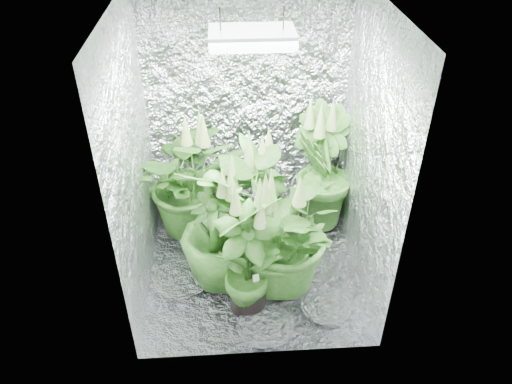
{
  "coord_description": "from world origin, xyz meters",
  "views": [
    {
      "loc": [
        -0.16,
        -2.86,
        2.77
      ],
      "look_at": [
        0.02,
        0.0,
        0.73
      ],
      "focal_mm": 35.0,
      "sensor_mm": 36.0,
      "label": 1
    }
  ],
  "objects_px": {
    "plant_b": "(258,205)",
    "plant_e": "(281,235)",
    "plant_a": "(191,180)",
    "circulation_fan": "(314,199)",
    "grow_lamp": "(252,38)",
    "plant_c": "(320,171)",
    "plant_d": "(218,228)",
    "plant_f": "(248,255)"
  },
  "relations": [
    {
      "from": "grow_lamp",
      "to": "plant_c",
      "type": "xyz_separation_m",
      "value": [
        0.59,
        0.55,
        -1.3
      ]
    },
    {
      "from": "grow_lamp",
      "to": "plant_d",
      "type": "xyz_separation_m",
      "value": [
        -0.26,
        -0.1,
        -1.32
      ]
    },
    {
      "from": "plant_b",
      "to": "plant_e",
      "type": "bearing_deg",
      "value": -69.71
    },
    {
      "from": "grow_lamp",
      "to": "plant_e",
      "type": "xyz_separation_m",
      "value": [
        0.18,
        -0.23,
        -1.31
      ]
    },
    {
      "from": "plant_a",
      "to": "plant_e",
      "type": "distance_m",
      "value": 0.99
    },
    {
      "from": "plant_b",
      "to": "plant_f",
      "type": "xyz_separation_m",
      "value": [
        -0.11,
        -0.52,
        -0.02
      ]
    },
    {
      "from": "plant_d",
      "to": "plant_f",
      "type": "distance_m",
      "value": 0.35
    },
    {
      "from": "plant_a",
      "to": "plant_f",
      "type": "distance_m",
      "value": 1.0
    },
    {
      "from": "plant_d",
      "to": "plant_f",
      "type": "relative_size",
      "value": 1.01
    },
    {
      "from": "plant_d",
      "to": "plant_e",
      "type": "height_order",
      "value": "plant_e"
    },
    {
      "from": "plant_c",
      "to": "plant_e",
      "type": "xyz_separation_m",
      "value": [
        -0.41,
        -0.77,
        -0.01
      ]
    },
    {
      "from": "plant_f",
      "to": "plant_a",
      "type": "bearing_deg",
      "value": 114.52
    },
    {
      "from": "plant_e",
      "to": "grow_lamp",
      "type": "bearing_deg",
      "value": 128.4
    },
    {
      "from": "grow_lamp",
      "to": "plant_d",
      "type": "bearing_deg",
      "value": -158.1
    },
    {
      "from": "circulation_fan",
      "to": "plant_b",
      "type": "bearing_deg",
      "value": -111.41
    },
    {
      "from": "plant_f",
      "to": "circulation_fan",
      "type": "xyz_separation_m",
      "value": [
        0.64,
        1.03,
        -0.33
      ]
    },
    {
      "from": "plant_d",
      "to": "grow_lamp",
      "type": "bearing_deg",
      "value": 21.9
    },
    {
      "from": "plant_d",
      "to": "plant_f",
      "type": "bearing_deg",
      "value": -56.26
    },
    {
      "from": "plant_a",
      "to": "circulation_fan",
      "type": "bearing_deg",
      "value": 6.5
    },
    {
      "from": "plant_c",
      "to": "plant_a",
      "type": "bearing_deg",
      "value": -178.16
    },
    {
      "from": "plant_c",
      "to": "plant_f",
      "type": "relative_size",
      "value": 1.06
    },
    {
      "from": "plant_a",
      "to": "plant_e",
      "type": "relative_size",
      "value": 0.99
    },
    {
      "from": "plant_b",
      "to": "plant_e",
      "type": "xyz_separation_m",
      "value": [
        0.13,
        -0.35,
        -0.0
      ]
    },
    {
      "from": "plant_c",
      "to": "plant_f",
      "type": "distance_m",
      "value": 1.15
    },
    {
      "from": "plant_f",
      "to": "plant_d",
      "type": "bearing_deg",
      "value": 123.74
    },
    {
      "from": "plant_a",
      "to": "plant_d",
      "type": "relative_size",
      "value": 1.0
    },
    {
      "from": "plant_c",
      "to": "plant_e",
      "type": "height_order",
      "value": "plant_c"
    },
    {
      "from": "grow_lamp",
      "to": "plant_b",
      "type": "height_order",
      "value": "grow_lamp"
    },
    {
      "from": "plant_f",
      "to": "plant_c",
      "type": "bearing_deg",
      "value": 55.68
    },
    {
      "from": "grow_lamp",
      "to": "plant_c",
      "type": "height_order",
      "value": "grow_lamp"
    },
    {
      "from": "plant_b",
      "to": "circulation_fan",
      "type": "relative_size",
      "value": 2.81
    },
    {
      "from": "plant_b",
      "to": "plant_e",
      "type": "relative_size",
      "value": 1.04
    },
    {
      "from": "plant_e",
      "to": "plant_f",
      "type": "bearing_deg",
      "value": -144.24
    },
    {
      "from": "plant_a",
      "to": "plant_b",
      "type": "height_order",
      "value": "plant_b"
    },
    {
      "from": "grow_lamp",
      "to": "plant_c",
      "type": "distance_m",
      "value": 1.53
    },
    {
      "from": "plant_a",
      "to": "plant_b",
      "type": "xyz_separation_m",
      "value": [
        0.52,
        -0.39,
        0.01
      ]
    },
    {
      "from": "grow_lamp",
      "to": "plant_f",
      "type": "xyz_separation_m",
      "value": [
        -0.06,
        -0.4,
        -1.33
      ]
    },
    {
      "from": "plant_a",
      "to": "plant_d",
      "type": "bearing_deg",
      "value": -70.46
    },
    {
      "from": "plant_e",
      "to": "plant_f",
      "type": "xyz_separation_m",
      "value": [
        -0.24,
        -0.17,
        -0.02
      ]
    },
    {
      "from": "grow_lamp",
      "to": "plant_a",
      "type": "bearing_deg",
      "value": 132.75
    },
    {
      "from": "plant_d",
      "to": "plant_e",
      "type": "distance_m",
      "value": 0.45
    },
    {
      "from": "plant_a",
      "to": "plant_d",
      "type": "height_order",
      "value": "plant_d"
    }
  ]
}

